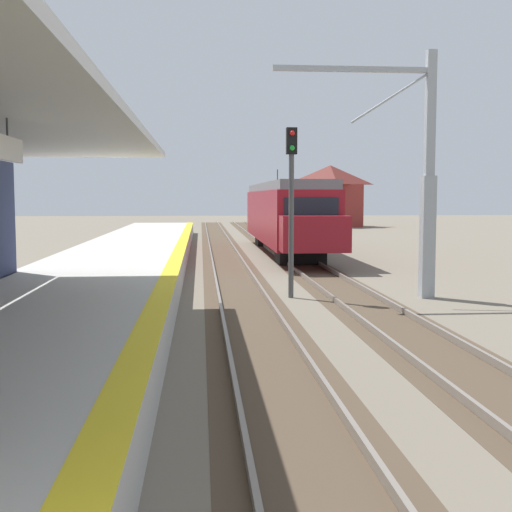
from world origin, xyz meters
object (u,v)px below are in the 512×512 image
catenary_pylon_far_side (419,181)px  distant_trackside_house (330,195)px  approaching_train (286,214)px  rail_signal_post (291,194)px

catenary_pylon_far_side → distant_trackside_house: (6.90, 49.74, -0.27)m
approaching_train → distant_trackside_house: size_ratio=2.97×
approaching_train → catenary_pylon_far_side: 16.79m
catenary_pylon_far_side → distant_trackside_house: bearing=82.1°
rail_signal_post → distant_trackside_house: (10.77, 49.41, 0.14)m
approaching_train → distant_trackside_house: bearing=75.0°
rail_signal_post → distant_trackside_house: bearing=77.7°
catenary_pylon_far_side → rail_signal_post: bearing=175.0°
rail_signal_post → distant_trackside_house: size_ratio=0.79×
rail_signal_post → approaching_train: bearing=83.4°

